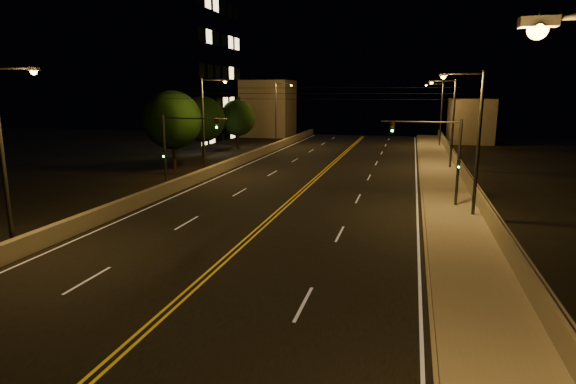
% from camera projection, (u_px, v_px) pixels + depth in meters
% --- Properties ---
extents(road, '(18.00, 120.00, 0.02)m').
position_uv_depth(road, '(263.00, 226.00, 27.49)').
color(road, black).
rests_on(road, ground).
extents(sidewalk, '(3.60, 120.00, 0.30)m').
position_uv_depth(sidewalk, '(462.00, 237.00, 24.84)').
color(sidewalk, gray).
rests_on(sidewalk, ground).
extents(curb, '(0.14, 120.00, 0.15)m').
position_uv_depth(curb, '(425.00, 236.00, 25.31)').
color(curb, gray).
rests_on(curb, ground).
extents(parapet_wall, '(0.30, 120.00, 1.00)m').
position_uv_depth(parapet_wall, '(498.00, 227.00, 24.31)').
color(parapet_wall, gray).
rests_on(parapet_wall, sidewalk).
extents(jersey_barrier, '(0.45, 120.00, 0.93)m').
position_uv_depth(jersey_barrier, '(118.00, 208.00, 29.67)').
color(jersey_barrier, gray).
rests_on(jersey_barrier, ground).
extents(distant_building_right, '(6.00, 10.00, 6.51)m').
position_uv_depth(distant_building_right, '(470.00, 120.00, 72.81)').
color(distant_building_right, gray).
rests_on(distant_building_right, ground).
extents(distant_building_left, '(8.00, 8.00, 9.41)m').
position_uv_depth(distant_building_left, '(268.00, 108.00, 82.37)').
color(distant_building_left, gray).
rests_on(distant_building_left, ground).
extents(parapet_rail, '(0.06, 120.00, 0.06)m').
position_uv_depth(parapet_rail, '(499.00, 217.00, 24.20)').
color(parapet_rail, black).
rests_on(parapet_rail, parapet_wall).
extents(lane_markings, '(17.32, 116.00, 0.00)m').
position_uv_depth(lane_markings, '(262.00, 226.00, 27.42)').
color(lane_markings, silver).
rests_on(lane_markings, road).
extents(streetlight_1, '(2.55, 0.28, 8.70)m').
position_uv_depth(streetlight_1, '(474.00, 135.00, 28.03)').
color(streetlight_1, '#2D2D33').
rests_on(streetlight_1, ground).
extents(streetlight_2, '(2.55, 0.28, 8.70)m').
position_uv_depth(streetlight_2, '(450.00, 118.00, 46.08)').
color(streetlight_2, '#2D2D33').
rests_on(streetlight_2, ground).
extents(streetlight_3, '(2.55, 0.28, 8.70)m').
position_uv_depth(streetlight_3, '(439.00, 110.00, 65.19)').
color(streetlight_3, '#2D2D33').
rests_on(streetlight_3, ground).
extents(streetlight_4, '(2.55, 0.28, 8.70)m').
position_uv_depth(streetlight_4, '(6.00, 147.00, 21.92)').
color(streetlight_4, '#2D2D33').
rests_on(streetlight_4, ground).
extents(streetlight_5, '(2.55, 0.28, 8.70)m').
position_uv_depth(streetlight_5, '(206.00, 120.00, 43.01)').
color(streetlight_5, '#2D2D33').
rests_on(streetlight_5, ground).
extents(streetlight_6, '(2.55, 0.28, 8.70)m').
position_uv_depth(streetlight_6, '(278.00, 110.00, 65.72)').
color(streetlight_6, '#2D2D33').
rests_on(streetlight_6, ground).
extents(traffic_signal_right, '(5.11, 0.31, 5.83)m').
position_uv_depth(traffic_signal_right, '(442.00, 152.00, 30.93)').
color(traffic_signal_right, '#2D2D33').
rests_on(traffic_signal_right, ground).
extents(traffic_signal_left, '(5.11, 0.31, 5.83)m').
position_uv_depth(traffic_signal_left, '(177.00, 144.00, 35.47)').
color(traffic_signal_left, '#2D2D33').
rests_on(traffic_signal_left, ground).
extents(overhead_wires, '(22.00, 0.03, 0.83)m').
position_uv_depth(overhead_wires, '(301.00, 94.00, 34.99)').
color(overhead_wires, black).
extents(building_tower, '(24.00, 15.00, 33.21)m').
position_uv_depth(building_tower, '(135.00, 26.00, 63.52)').
color(building_tower, gray).
rests_on(building_tower, ground).
extents(tree_0, '(5.65, 5.65, 7.66)m').
position_uv_depth(tree_0, '(173.00, 120.00, 46.72)').
color(tree_0, black).
rests_on(tree_0, ground).
extents(tree_1, '(5.18, 5.18, 7.02)m').
position_uv_depth(tree_1, '(202.00, 119.00, 55.08)').
color(tree_1, black).
rests_on(tree_1, ground).
extents(tree_2, '(4.79, 4.79, 6.49)m').
position_uv_depth(tree_2, '(237.00, 118.00, 64.25)').
color(tree_2, black).
rests_on(tree_2, ground).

